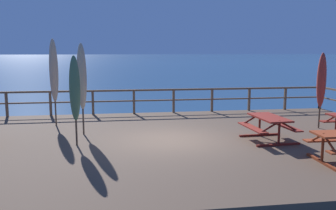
% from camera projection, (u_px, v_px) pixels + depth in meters
% --- Properties ---
extents(ground_plane, '(600.00, 600.00, 0.00)m').
position_uv_depth(ground_plane, '(172.00, 159.00, 11.61)').
color(ground_plane, navy).
extents(wooden_deck, '(16.54, 10.30, 0.65)m').
position_uv_depth(wooden_deck, '(172.00, 149.00, 11.56)').
color(wooden_deck, brown).
rests_on(wooden_deck, ground).
extents(railing_waterside_far, '(16.34, 0.10, 1.09)m').
position_uv_depth(railing_waterside_far, '(154.00, 97.00, 16.29)').
color(railing_waterside_far, brown).
rests_on(railing_waterside_far, wooden_deck).
extents(picnic_table_front_right, '(1.48, 1.72, 0.78)m').
position_uv_depth(picnic_table_front_right, '(269.00, 123.00, 11.32)').
color(picnic_table_front_right, maroon).
rests_on(picnic_table_front_right, wooden_deck).
extents(patio_umbrella_tall_front, '(0.32, 0.32, 2.74)m').
position_uv_depth(patio_umbrella_tall_front, '(321.00, 81.00, 12.96)').
color(patio_umbrella_tall_front, '#4C3828').
rests_on(patio_umbrella_tall_front, wooden_deck).
extents(patio_umbrella_tall_mid_left, '(0.32, 0.32, 3.06)m').
position_uv_depth(patio_umbrella_tall_mid_left, '(82.00, 77.00, 11.95)').
color(patio_umbrella_tall_mid_left, '#4C3828').
rests_on(patio_umbrella_tall_mid_left, wooden_deck).
extents(patio_umbrella_short_back, '(0.32, 0.32, 2.68)m').
position_uv_depth(patio_umbrella_short_back, '(75.00, 89.00, 10.57)').
color(patio_umbrella_short_back, '#4C3828').
rests_on(patio_umbrella_short_back, wooden_deck).
extents(patio_umbrella_short_front, '(0.32, 0.32, 3.25)m').
position_uv_depth(patio_umbrella_short_front, '(54.00, 71.00, 13.33)').
color(patio_umbrella_short_front, '#4C3828').
rests_on(patio_umbrella_short_front, wooden_deck).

